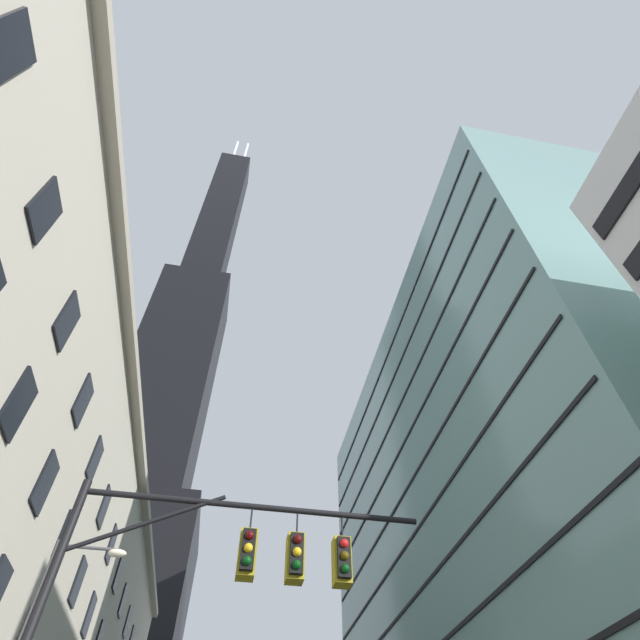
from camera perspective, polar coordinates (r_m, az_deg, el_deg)
dark_skyscraper at (r=111.09m, az=-18.33°, el=-11.93°), size 24.88×24.88×217.52m
glass_office_midrise at (r=48.67m, az=20.24°, el=-21.46°), size 17.31×50.16×44.08m
traffic_signal_mast at (r=12.02m, az=-11.27°, el=-27.91°), size 8.11×0.63×7.87m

